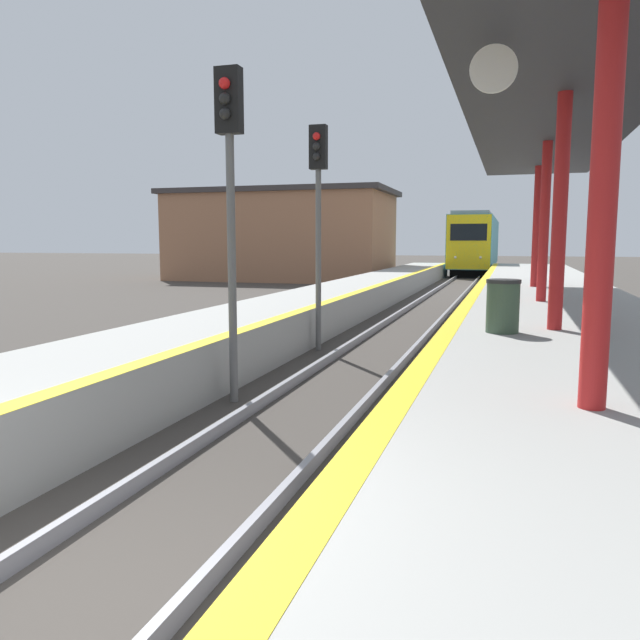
{
  "coord_description": "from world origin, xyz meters",
  "views": [
    {
      "loc": [
        2.62,
        -2.92,
        2.35
      ],
      "look_at": [
        -2.32,
        13.18,
        0.22
      ],
      "focal_mm": 35.0,
      "sensor_mm": 36.0,
      "label": 1
    }
  ],
  "objects_px": {
    "trash_bin": "(503,306)",
    "train": "(477,243)",
    "signal_near": "(230,173)",
    "signal_mid": "(318,196)"
  },
  "relations": [
    {
      "from": "trash_bin",
      "to": "train",
      "type": "bearing_deg",
      "value": 93.67
    },
    {
      "from": "train",
      "to": "signal_mid",
      "type": "height_order",
      "value": "signal_mid"
    },
    {
      "from": "train",
      "to": "trash_bin",
      "type": "distance_m",
      "value": 39.29
    },
    {
      "from": "signal_near",
      "to": "trash_bin",
      "type": "relative_size",
      "value": 5.5
    },
    {
      "from": "signal_near",
      "to": "signal_mid",
      "type": "xyz_separation_m",
      "value": [
        -0.09,
        4.52,
        0.0
      ]
    },
    {
      "from": "trash_bin",
      "to": "signal_mid",
      "type": "bearing_deg",
      "value": 149.21
    },
    {
      "from": "train",
      "to": "signal_mid",
      "type": "xyz_separation_m",
      "value": [
        -1.32,
        -36.91,
        1.13
      ]
    },
    {
      "from": "train",
      "to": "signal_near",
      "type": "xyz_separation_m",
      "value": [
        -1.23,
        -41.43,
        1.13
      ]
    },
    {
      "from": "train",
      "to": "signal_mid",
      "type": "bearing_deg",
      "value": -92.05
    },
    {
      "from": "signal_near",
      "to": "train",
      "type": "bearing_deg",
      "value": 88.3
    }
  ]
}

